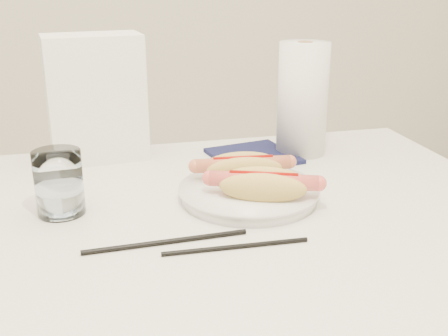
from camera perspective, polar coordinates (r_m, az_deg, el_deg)
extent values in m
cube|color=white|center=(0.93, -4.17, -5.98)|extent=(1.20, 0.80, 0.04)
cylinder|color=silver|center=(1.55, 14.31, -10.86)|extent=(0.04, 0.04, 0.71)
cylinder|color=white|center=(0.97, 2.59, -2.71)|extent=(0.28, 0.28, 0.02)
ellipsoid|color=tan|center=(0.99, 2.14, -0.21)|extent=(0.14, 0.05, 0.05)
ellipsoid|color=tan|center=(1.02, 1.83, 0.40)|extent=(0.14, 0.05, 0.05)
ellipsoid|color=tan|center=(1.01, 1.98, -0.49)|extent=(0.13, 0.07, 0.03)
cylinder|color=#CF6B49|center=(1.00, 1.99, 0.42)|extent=(0.18, 0.04, 0.03)
cylinder|color=#990A05|center=(1.00, 2.00, 1.02)|extent=(0.11, 0.02, 0.01)
ellipsoid|color=#DCB755|center=(0.91, 4.04, -2.08)|extent=(0.15, 0.09, 0.05)
ellipsoid|color=#DCB755|center=(0.94, 4.19, -1.32)|extent=(0.15, 0.09, 0.05)
ellipsoid|color=#DCB755|center=(0.93, 4.10, -2.35)|extent=(0.14, 0.10, 0.03)
cylinder|color=#E65951|center=(0.92, 4.13, -1.33)|extent=(0.18, 0.09, 0.03)
cylinder|color=#990A05|center=(0.92, 4.14, -0.66)|extent=(0.11, 0.05, 0.01)
cylinder|color=white|center=(0.94, -16.77, -1.48)|extent=(0.08, 0.08, 0.11)
cylinder|color=black|center=(0.82, -6.02, -7.63)|extent=(0.25, 0.02, 0.01)
cylinder|color=black|center=(0.81, 1.25, -8.17)|extent=(0.22, 0.01, 0.01)
cube|color=white|center=(1.18, -13.16, 7.08)|extent=(0.21, 0.13, 0.26)
cube|color=#12153A|center=(1.19, 3.05, 1.27)|extent=(0.19, 0.19, 0.01)
cylinder|color=white|center=(1.20, 8.16, 7.10)|extent=(0.11, 0.11, 0.24)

